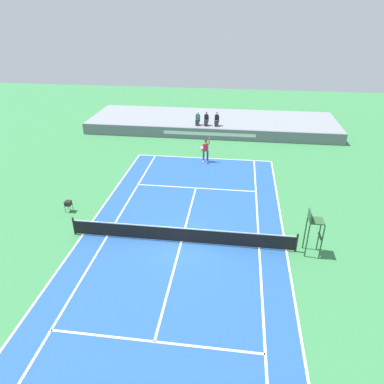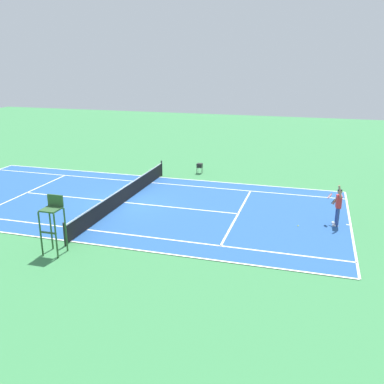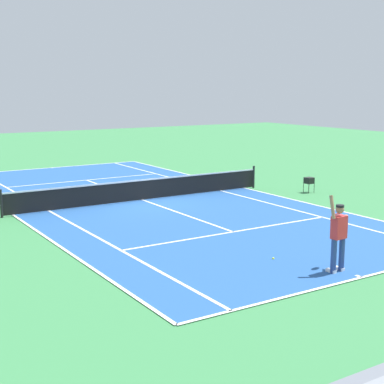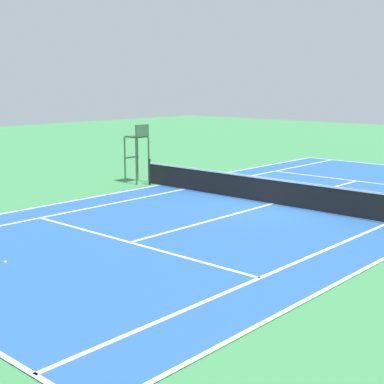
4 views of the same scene
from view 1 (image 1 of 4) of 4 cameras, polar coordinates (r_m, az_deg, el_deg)
ground_plane at (r=19.13m, az=-1.74°, el=-8.09°), size 80.00×80.00×0.00m
court at (r=19.13m, az=-1.74°, el=-8.07°), size 11.08×23.88×0.03m
net at (r=18.83m, az=-1.76°, el=-6.81°), size 11.98×0.10×1.07m
barrier_wall at (r=33.79m, az=2.78°, el=9.29°), size 24.76×0.25×1.05m
bleacher_platform at (r=37.36m, az=3.30°, el=11.09°), size 24.76×7.26×1.05m
spectator_seated_0 at (r=34.51m, az=0.90°, el=11.69°), size 0.44×0.60×1.27m
spectator_seated_1 at (r=34.43m, az=2.31°, el=11.63°), size 0.44×0.60×1.27m
spectator_seated_2 at (r=34.35m, az=3.99°, el=11.55°), size 0.44×0.60×1.27m
tennis_player at (r=28.50m, az=2.20°, el=6.74°), size 0.76×0.66×2.08m
tennis_ball at (r=27.21m, az=3.22°, el=3.47°), size 0.07×0.07×0.07m
umpire_chair at (r=18.52m, az=18.98°, el=-5.34°), size 0.77×0.77×2.44m
ball_hopper at (r=22.84m, az=-19.30°, el=-1.69°), size 0.36×0.36×0.70m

